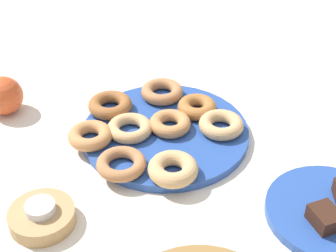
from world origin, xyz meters
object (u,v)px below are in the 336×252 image
donut_0 (130,128)px  donut_3 (121,164)px  donut_6 (170,122)px  donut_8 (90,136)px  donut_7 (110,105)px  tealight (40,208)px  donut_2 (221,125)px  donut_4 (173,169)px  brownie_far (325,217)px  apple (4,96)px  cake_plate (331,212)px  candle_holder (42,217)px  donut_1 (197,107)px  donut_5 (162,92)px  donut_plate (165,132)px

donut_0 → donut_3: 0.11m
donut_6 → donut_8: size_ratio=0.97×
donut_7 → donut_0: bearing=110.4°
donut_3 → tealight: bearing=33.4°
donut_2 → donut_4: 0.16m
brownie_far → apple: (0.52, -0.43, 0.01)m
donut_2 → brownie_far: 0.29m
cake_plate → brownie_far: brownie_far is taller
donut_2 → cake_plate: size_ratio=0.41×
donut_7 → candle_holder: donut_7 is taller
donut_0 → donut_4: bearing=113.9°
donut_0 → donut_6: donut_6 is taller
donut_1 → apple: 0.40m
donut_0 → donut_1: bearing=-162.9°
donut_3 → donut_5: size_ratio=0.99×
donut_0 → donut_8: (0.08, 0.01, 0.00)m
apple → candle_holder: bearing=103.6°
donut_4 → tealight: size_ratio=1.84×
donut_0 → donut_8: size_ratio=1.04×
donut_1 → donut_8: (0.22, 0.06, -0.00)m
donut_3 → tealight: size_ratio=1.84×
donut_3 → donut_7: size_ratio=0.98×
donut_0 → donut_3: donut_0 is taller
donut_3 → donut_8: bearing=-61.0°
tealight → apple: size_ratio=0.60×
donut_plate → donut_4: 0.14m
donut_plate → candle_holder: (0.24, 0.19, 0.01)m
donut_1 → donut_3: bearing=40.7°
donut_4 → brownie_far: size_ratio=1.80×
donut_0 → donut_7: (0.03, -0.08, 0.00)m
donut_8 → donut_4: bearing=138.2°
donut_3 → candle_holder: size_ratio=0.83×
donut_5 → donut_8: 0.21m
donut_8 → donut_3: bearing=119.0°
donut_plate → brownie_far: (-0.21, 0.29, 0.02)m
tealight → donut_3: bearing=-146.6°
donut_3 → tealight: 0.17m
donut_0 → brownie_far: (-0.28, 0.29, 0.00)m
donut_7 → cake_plate: (-0.33, 0.35, -0.02)m
donut_plate → donut_3: donut_3 is taller
donut_plate → donut_3: (0.10, 0.10, 0.02)m
donut_0 → donut_7: bearing=-69.6°
donut_4 → candle_holder: size_ratio=0.83×
donut_plate → donut_5: (-0.01, -0.12, 0.02)m
donut_1 → candle_holder: bearing=37.6°
donut_5 → candle_holder: bearing=51.2°
donut_1 → brownie_far: (-0.13, 0.34, -0.00)m
donut_8 → apple: (0.17, -0.15, 0.01)m
donut_2 → donut_7: size_ratio=0.98×
donut_3 → donut_8: size_ratio=1.05×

